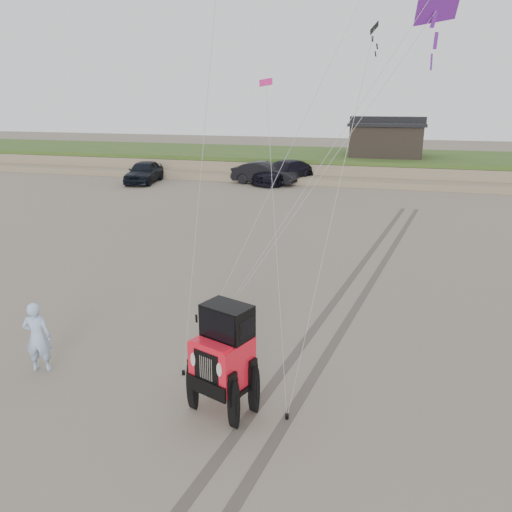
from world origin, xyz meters
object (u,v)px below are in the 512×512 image
object	(u,v)px
man	(37,337)
cabin	(386,138)
truck_a	(144,172)
jeep	(223,371)
truck_c	(284,172)
truck_b	(265,173)

from	to	relation	value
man	cabin	bearing A→B (deg)	-119.57
truck_a	man	distance (m)	29.63
jeep	cabin	bearing A→B (deg)	107.03
truck_a	man	bearing A→B (deg)	-76.67
truck_a	truck_c	world-z (taller)	truck_c
cabin	truck_c	xyz separation A→B (m)	(-7.66, -6.61, -2.34)
jeep	man	distance (m)	5.03
cabin	man	bearing A→B (deg)	-101.05
truck_c	truck_b	bearing A→B (deg)	-122.34
truck_b	truck_c	size ratio (longest dim) A/B	0.85
truck_b	man	world-z (taller)	man
cabin	truck_b	size ratio (longest dim) A/B	1.22
truck_b	cabin	bearing A→B (deg)	-42.43
truck_b	man	distance (m)	29.42
cabin	truck_c	distance (m)	10.38
cabin	jeep	distance (m)	37.30
truck_c	man	world-z (taller)	man
jeep	truck_a	bearing A→B (deg)	141.12
truck_a	truck_c	distance (m)	11.36
jeep	truck_c	bearing A→B (deg)	120.55
cabin	truck_c	bearing A→B (deg)	-139.21
cabin	man	size ratio (longest dim) A/B	3.47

